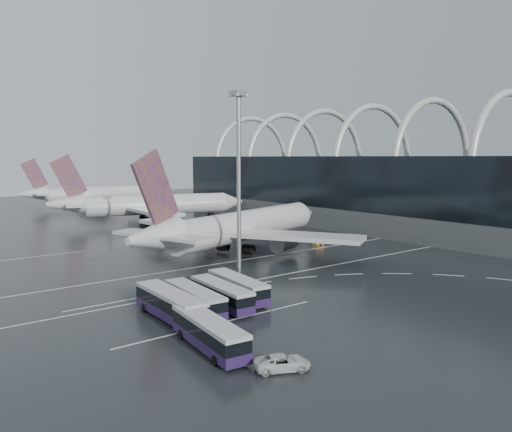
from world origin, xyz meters
TOP-DOWN VIEW (x-y plane):
  - ground at (0.00, 0.00)m, footprint 420.00×420.00m
  - terminal at (61.56, 19.84)m, footprint 42.00×160.00m
  - lane_marking_near at (0.00, -2.00)m, footprint 120.00×0.25m
  - lane_marking_mid at (0.00, 12.00)m, footprint 120.00×0.25m
  - lane_marking_far at (0.00, 40.00)m, footprint 120.00×0.25m
  - bus_bay_line_south at (-24.00, -16.00)m, footprint 28.00×0.25m
  - bus_bay_line_north at (-24.00, 0.00)m, footprint 28.00×0.25m
  - airliner_main at (3.44, 18.57)m, footprint 60.78×52.68m
  - airliner_gate_b at (10.20, 75.03)m, footprint 58.63×51.97m
  - airliner_gate_c at (13.28, 133.66)m, footprint 54.63×50.30m
  - bus_row_near_a at (-28.32, -10.94)m, footprint 3.69×13.97m
  - bus_row_near_b at (-24.54, -10.34)m, footprint 3.79×12.74m
  - bus_row_near_c at (-20.50, -10.49)m, footprint 3.70×12.67m
  - bus_row_near_d at (-16.70, -8.94)m, footprint 4.09×12.91m
  - bus_row_far_a at (-29.76, -22.01)m, footprint 4.35×13.14m
  - van_curve_a at (-27.21, -30.67)m, footprint 5.84×4.52m
  - floodlight_mast at (-5.28, 6.44)m, footprint 2.38×2.38m
  - gse_cart_belly_a at (23.65, 15.57)m, footprint 2.51×1.49m
  - gse_cart_belly_b at (25.94, 27.29)m, footprint 2.44×1.44m
  - gse_cart_belly_c at (5.55, 18.90)m, footprint 2.17×1.28m

SIDE VIEW (x-z plane):
  - ground at x=0.00m, z-range 0.00..0.00m
  - lane_marking_near at x=0.00m, z-range 0.00..0.01m
  - lane_marking_mid at x=0.00m, z-range 0.00..0.01m
  - lane_marking_far at x=0.00m, z-range 0.00..0.01m
  - bus_bay_line_south at x=-24.00m, z-range 0.00..0.01m
  - bus_bay_line_north at x=-24.00m, z-range 0.00..0.01m
  - gse_cart_belly_c at x=5.55m, z-range 0.00..1.18m
  - gse_cart_belly_b at x=25.94m, z-range 0.00..1.33m
  - gse_cart_belly_a at x=23.65m, z-range 0.00..1.37m
  - van_curve_a at x=-27.21m, z-range 0.00..1.47m
  - bus_row_near_c at x=-20.50m, z-range 0.15..3.23m
  - bus_row_near_b at x=-24.54m, z-range 0.15..3.25m
  - bus_row_near_d at x=-16.70m, z-range 0.15..3.28m
  - bus_row_far_a at x=-29.76m, z-range 0.16..3.33m
  - bus_row_near_a at x=-28.32m, z-range 0.17..3.58m
  - airliner_gate_c at x=13.28m, z-range -4.86..14.60m
  - airliner_gate_b at x=10.20m, z-range -5.15..15.47m
  - airliner_main at x=3.44m, z-range -5.26..15.82m
  - terminal at x=61.56m, z-range -6.58..28.32m
  - floodlight_mast at x=-5.28m, z-range 4.00..35.04m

